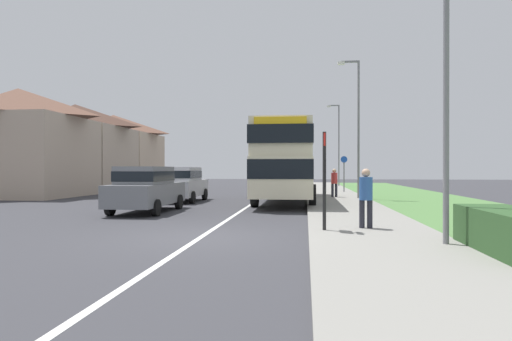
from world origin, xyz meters
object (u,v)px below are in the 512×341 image
Objects in this scene: street_lamp_near at (441,42)px; street_lamp_far at (338,140)px; parked_car_grey at (146,187)px; pedestrian_walking_away at (334,181)px; street_lamp_mid at (357,120)px; parked_car_silver at (182,183)px; cycle_route_sign at (344,172)px; double_decker_bus at (286,159)px; pedestrian_at_stop at (366,195)px; bus_stop_sign at (324,174)px.

street_lamp_near is 0.99× the size of street_lamp_far.
parked_car_grey is at bearing 142.79° from street_lamp_near.
street_lamp_mid is at bearing -37.78° from pedestrian_walking_away.
parked_car_silver is 9.69m from street_lamp_mid.
cycle_route_sign is at bearing -91.83° from street_lamp_far.
double_decker_bus is 7.82m from parked_car_grey.
pedestrian_at_stop is 1.00× the size of pedestrian_walking_away.
double_decker_bus reaches higher than parked_car_grey.
street_lamp_near is (0.20, -20.45, 2.84)m from cycle_route_sign.
cycle_route_sign is at bearing 57.90° from parked_car_grey.
double_decker_bus is at bearing 48.77° from parked_car_grey.
street_lamp_near reaches higher than bus_stop_sign.
pedestrian_walking_away is at bearing 43.30° from double_decker_bus.
cycle_route_sign reaches higher than parked_car_grey.
street_lamp_far is at bearing 85.21° from bus_stop_sign.
street_lamp_far reaches higher than cycle_route_sign.
parked_car_grey is 1.72× the size of bus_stop_sign.
parked_car_silver reaches higher than pedestrian_at_stop.
cycle_route_sign is at bearing 66.02° from double_decker_bus.
double_decker_bus reaches higher than bus_stop_sign.
street_lamp_far is (0.14, 30.86, 0.02)m from street_lamp_near.
double_decker_bus is 4.33× the size of cycle_route_sign.
street_lamp_near is (1.20, -14.89, 3.30)m from pedestrian_walking_away.
parked_car_grey is 8.82m from pedestrian_at_stop.
parked_car_grey is (-5.09, -5.81, -1.19)m from double_decker_bus.
pedestrian_walking_away is at bearing 19.34° from parked_car_silver.
street_lamp_near is at bearing -90.25° from street_lamp_far.
pedestrian_at_stop is at bearing -93.18° from cycle_route_sign.
street_lamp_near reaches higher than pedestrian_at_stop.
bus_stop_sign is at bearing -94.79° from pedestrian_walking_away.
street_lamp_mid reaches higher than parked_car_silver.
parked_car_silver is 2.49× the size of pedestrian_walking_away.
parked_car_silver is 12.61m from pedestrian_at_stop.
cycle_route_sign is (1.01, 18.20, 0.45)m from pedestrian_at_stop.
parked_car_grey is 8.20m from bus_stop_sign.
pedestrian_at_stop is at bearing -51.73° from parked_car_silver.
cycle_route_sign is at bearing 90.55° from street_lamp_near.
bus_stop_sign is at bearing 142.59° from street_lamp_near.
street_lamp_mid reaches higher than pedestrian_walking_away.
pedestrian_at_stop is 0.22× the size of street_lamp_far.
parked_car_silver is (-5.29, -0.36, -1.19)m from double_decker_bus.
street_lamp_mid is (8.72, 7.35, 3.28)m from parked_car_grey.
bus_stop_sign reaches higher than cycle_route_sign.
bus_stop_sign reaches higher than parked_car_silver.
bus_stop_sign is at bearing -82.43° from double_decker_bus.
pedestrian_at_stop is at bearing -92.69° from street_lamp_far.
cycle_route_sign is (8.82, 8.30, 0.48)m from parked_car_silver.
pedestrian_at_stop is 0.66× the size of cycle_route_sign.
street_lamp_far is (9.16, 18.71, 3.34)m from parked_car_silver.
street_lamp_mid is at bearing 79.86° from bus_stop_sign.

